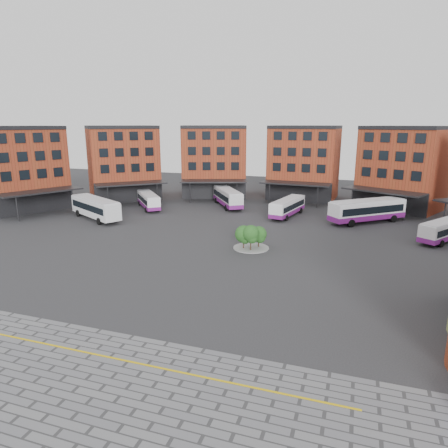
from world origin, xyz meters
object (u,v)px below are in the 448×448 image
(bus_c, at_px, (228,197))
(bus_f, at_px, (446,230))
(tree_island, at_px, (251,236))
(bus_e, at_px, (367,210))
(bus_d, at_px, (288,207))
(bus_a, at_px, (95,207))
(bus_b, at_px, (148,200))

(bus_c, relative_size, bus_f, 1.16)
(tree_island, relative_size, bus_e, 0.38)
(tree_island, bearing_deg, bus_d, 86.61)
(bus_c, distance_m, bus_d, 12.73)
(tree_island, height_order, bus_d, tree_island)
(bus_c, xyz_separation_m, bus_f, (34.02, -12.31, -0.22))
(bus_e, bearing_deg, bus_d, -132.98)
(bus_a, height_order, bus_e, bus_e)
(bus_b, relative_size, bus_c, 0.82)
(bus_b, relative_size, bus_d, 0.86)
(bus_d, bearing_deg, bus_a, -145.91)
(bus_a, relative_size, bus_e, 1.03)
(tree_island, bearing_deg, bus_a, 164.83)
(tree_island, bearing_deg, bus_f, 26.59)
(tree_island, xyz_separation_m, bus_b, (-23.79, 17.66, -0.21))
(bus_a, bearing_deg, bus_d, -38.74)
(bus_b, relative_size, bus_e, 0.78)
(bus_a, distance_m, bus_b, 10.89)
(tree_island, xyz_separation_m, bus_d, (1.15, 19.47, -0.15))
(tree_island, relative_size, bus_d, 0.42)
(bus_c, xyz_separation_m, bus_d, (11.91, -4.48, -0.18))
(bus_b, bearing_deg, bus_d, -36.10)
(bus_b, xyz_separation_m, bus_c, (13.03, 6.29, 0.23))
(bus_b, bearing_deg, bus_e, -38.35)
(bus_a, xyz_separation_m, bus_f, (51.01, 4.12, -0.49))
(tree_island, height_order, bus_c, bus_c)
(tree_island, height_order, bus_f, tree_island)
(bus_a, xyz_separation_m, bus_e, (41.36, 11.39, -0.08))
(bus_c, bearing_deg, bus_f, -53.43)
(bus_e, relative_size, bus_f, 1.21)
(bus_a, bearing_deg, bus_e, -45.82)
(bus_d, bearing_deg, bus_b, -164.22)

